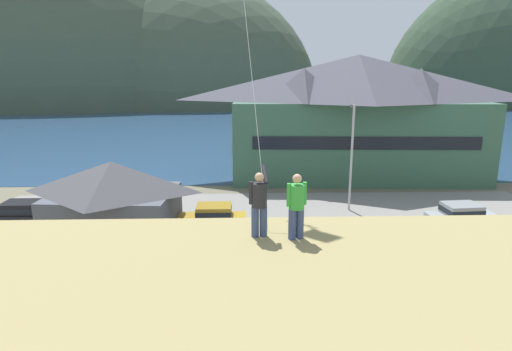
{
  "coord_description": "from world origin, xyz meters",
  "views": [
    {
      "loc": [
        -1.97,
        -18.91,
        9.87
      ],
      "look_at": [
        -1.05,
        9.0,
        3.07
      ],
      "focal_mm": 30.25,
      "sensor_mm": 36.0,
      "label": 1
    }
  ],
  "objects_px": {
    "harbor_lodge": "(357,114)",
    "parked_car_mid_row_center": "(213,219)",
    "moored_boat_outer_mooring": "(293,144)",
    "parked_car_front_row_end": "(462,217)",
    "person_companion": "(297,204)",
    "parking_light_pole": "(352,151)",
    "storage_shed_near_lot": "(114,201)",
    "moored_boat_wharfside": "(242,146)",
    "parked_car_mid_row_near": "(24,215)",
    "parked_car_corner_spot": "(292,260)",
    "parked_car_mid_row_far": "(472,260)",
    "wharf_dock": "(269,150)",
    "person_kite_flyer": "(259,202)"
  },
  "relations": [
    {
      "from": "parked_car_front_row_end",
      "to": "storage_shed_near_lot",
      "type": "bearing_deg",
      "value": -178.44
    },
    {
      "from": "storage_shed_near_lot",
      "to": "moored_boat_outer_mooring",
      "type": "bearing_deg",
      "value": 65.17
    },
    {
      "from": "parking_light_pole",
      "to": "parked_car_mid_row_near",
      "type": "bearing_deg",
      "value": -171.31
    },
    {
      "from": "parked_car_front_row_end",
      "to": "parked_car_mid_row_far",
      "type": "distance_m",
      "value": 6.66
    },
    {
      "from": "moored_boat_outer_mooring",
      "to": "parked_car_mid_row_far",
      "type": "bearing_deg",
      "value": -83.14
    },
    {
      "from": "parked_car_mid_row_far",
      "to": "wharf_dock",
      "type": "bearing_deg",
      "value": 102.67
    },
    {
      "from": "harbor_lodge",
      "to": "person_companion",
      "type": "bearing_deg",
      "value": -107.56
    },
    {
      "from": "wharf_dock",
      "to": "moored_boat_wharfside",
      "type": "height_order",
      "value": "moored_boat_wharfside"
    },
    {
      "from": "storage_shed_near_lot",
      "to": "parking_light_pole",
      "type": "height_order",
      "value": "parking_light_pole"
    },
    {
      "from": "wharf_dock",
      "to": "parked_car_corner_spot",
      "type": "height_order",
      "value": "parked_car_corner_spot"
    },
    {
      "from": "storage_shed_near_lot",
      "to": "person_kite_flyer",
      "type": "distance_m",
      "value": 16.17
    },
    {
      "from": "person_companion",
      "to": "storage_shed_near_lot",
      "type": "bearing_deg",
      "value": 122.95
    },
    {
      "from": "harbor_lodge",
      "to": "parked_car_mid_row_near",
      "type": "distance_m",
      "value": 28.43
    },
    {
      "from": "person_companion",
      "to": "moored_boat_wharfside",
      "type": "bearing_deg",
      "value": 91.87
    },
    {
      "from": "harbor_lodge",
      "to": "parked_car_mid_row_center",
      "type": "xyz_separation_m",
      "value": [
        -12.51,
        -14.78,
        -4.94
      ]
    },
    {
      "from": "harbor_lodge",
      "to": "parking_light_pole",
      "type": "relative_size",
      "value": 3.25
    },
    {
      "from": "moored_boat_wharfside",
      "to": "parking_light_pole",
      "type": "bearing_deg",
      "value": -72.31
    },
    {
      "from": "storage_shed_near_lot",
      "to": "moored_boat_wharfside",
      "type": "distance_m",
      "value": 30.3
    },
    {
      "from": "harbor_lodge",
      "to": "parked_car_mid_row_far",
      "type": "relative_size",
      "value": 5.62
    },
    {
      "from": "storage_shed_near_lot",
      "to": "wharf_dock",
      "type": "distance_m",
      "value": 30.44
    },
    {
      "from": "storage_shed_near_lot",
      "to": "wharf_dock",
      "type": "height_order",
      "value": "storage_shed_near_lot"
    },
    {
      "from": "wharf_dock",
      "to": "person_companion",
      "type": "xyz_separation_m",
      "value": [
        -1.95,
        -42.07,
        6.17
      ]
    },
    {
      "from": "moored_boat_wharfside",
      "to": "parked_car_mid_row_near",
      "type": "relative_size",
      "value": 1.54
    },
    {
      "from": "harbor_lodge",
      "to": "person_kite_flyer",
      "type": "height_order",
      "value": "harbor_lodge"
    },
    {
      "from": "moored_boat_wharfside",
      "to": "parked_car_mid_row_center",
      "type": "relative_size",
      "value": 1.55
    },
    {
      "from": "wharf_dock",
      "to": "person_companion",
      "type": "bearing_deg",
      "value": -92.65
    },
    {
      "from": "parked_car_front_row_end",
      "to": "parking_light_pole",
      "type": "distance_m",
      "value": 8.21
    },
    {
      "from": "person_kite_flyer",
      "to": "parked_car_mid_row_far",
      "type": "bearing_deg",
      "value": 37.11
    },
    {
      "from": "moored_boat_outer_mooring",
      "to": "parked_car_corner_spot",
      "type": "distance_m",
      "value": 35.99
    },
    {
      "from": "person_kite_flyer",
      "to": "parked_car_mid_row_center",
      "type": "bearing_deg",
      "value": 99.04
    },
    {
      "from": "moored_boat_outer_mooring",
      "to": "parked_car_front_row_end",
      "type": "bearing_deg",
      "value": -76.91
    },
    {
      "from": "moored_boat_wharfside",
      "to": "person_companion",
      "type": "bearing_deg",
      "value": -88.13
    },
    {
      "from": "parked_car_corner_spot",
      "to": "parking_light_pole",
      "type": "xyz_separation_m",
      "value": [
        5.33,
        10.42,
        3.33
      ]
    },
    {
      "from": "moored_boat_outer_mooring",
      "to": "person_kite_flyer",
      "type": "xyz_separation_m",
      "value": [
        -6.19,
        -44.02,
        5.82
      ]
    },
    {
      "from": "harbor_lodge",
      "to": "parked_car_mid_row_center",
      "type": "distance_m",
      "value": 19.99
    },
    {
      "from": "moored_boat_outer_mooring",
      "to": "parked_car_front_row_end",
      "type": "height_order",
      "value": "moored_boat_outer_mooring"
    },
    {
      "from": "moored_boat_wharfside",
      "to": "parked_car_mid_row_near",
      "type": "height_order",
      "value": "moored_boat_wharfside"
    },
    {
      "from": "parked_car_corner_spot",
      "to": "parked_car_mid_row_far",
      "type": "xyz_separation_m",
      "value": [
        8.62,
        -0.33,
        0.0
      ]
    },
    {
      "from": "wharf_dock",
      "to": "parking_light_pole",
      "type": "xyz_separation_m",
      "value": [
        4.34,
        -23.17,
        4.05
      ]
    },
    {
      "from": "person_kite_flyer",
      "to": "wharf_dock",
      "type": "bearing_deg",
      "value": 86.04
    },
    {
      "from": "storage_shed_near_lot",
      "to": "parked_car_mid_row_center",
      "type": "xyz_separation_m",
      "value": [
        5.64,
        0.83,
        -1.46
      ]
    },
    {
      "from": "parking_light_pole",
      "to": "person_kite_flyer",
      "type": "relative_size",
      "value": 4.04
    },
    {
      "from": "parked_car_front_row_end",
      "to": "person_companion",
      "type": "bearing_deg",
      "value": -130.5
    },
    {
      "from": "parked_car_mid_row_near",
      "to": "person_companion",
      "type": "bearing_deg",
      "value": -45.89
    },
    {
      "from": "parked_car_mid_row_center",
      "to": "parked_car_corner_spot",
      "type": "bearing_deg",
      "value": -55.29
    },
    {
      "from": "parked_car_corner_spot",
      "to": "person_kite_flyer",
      "type": "relative_size",
      "value": 2.33
    },
    {
      "from": "parked_car_mid_row_center",
      "to": "storage_shed_near_lot",
      "type": "bearing_deg",
      "value": -171.68
    },
    {
      "from": "moored_boat_outer_mooring",
      "to": "parked_car_mid_row_near",
      "type": "height_order",
      "value": "moored_boat_outer_mooring"
    },
    {
      "from": "parked_car_mid_row_far",
      "to": "harbor_lodge",
      "type": "bearing_deg",
      "value": 90.79
    },
    {
      "from": "parked_car_mid_row_near",
      "to": "parking_light_pole",
      "type": "height_order",
      "value": "parking_light_pole"
    }
  ]
}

